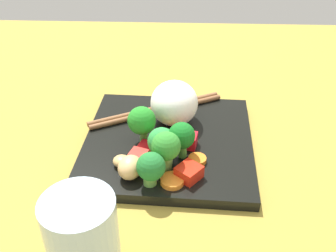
{
  "coord_description": "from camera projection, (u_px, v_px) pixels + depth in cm",
  "views": [
    {
      "loc": [
        49.92,
        2.05,
        38.09
      ],
      "look_at": [
        -0.51,
        -0.08,
        3.61
      ],
      "focal_mm": 43.13,
      "sensor_mm": 36.0,
      "label": 1
    }
  ],
  "objects": [
    {
      "name": "square_plate",
      "position": [
        168.0,
        143.0,
        0.62
      ],
      "size": [
        26.49,
        26.49,
        1.61
      ],
      "primitive_type": "cube",
      "rotation": [
        0.0,
        0.0,
        -0.04
      ],
      "color": "black",
      "rests_on": "ground_plane"
    },
    {
      "name": "rice_mound",
      "position": [
        174.0,
        103.0,
        0.64
      ],
      "size": [
        8.5,
        7.61,
        6.92
      ],
      "primitive_type": "ellipsoid",
      "rotation": [
        0.0,
        0.0,
        3.13
      ],
      "color": "white",
      "rests_on": "square_plate"
    },
    {
      "name": "chicken_piece_0",
      "position": [
        130.0,
        167.0,
        0.54
      ],
      "size": [
        4.44,
        3.9,
        3.02
      ],
      "primitive_type": "ellipsoid",
      "rotation": [
        0.0,
        0.0,
        6.11
      ],
      "color": "tan",
      "rests_on": "square_plate"
    },
    {
      "name": "broccoli_floret_0",
      "position": [
        151.0,
        168.0,
        0.52
      ],
      "size": [
        3.82,
        3.82,
        4.91
      ],
      "color": "#609B41",
      "rests_on": "square_plate"
    },
    {
      "name": "broccoli_floret_2",
      "position": [
        182.0,
        136.0,
        0.56
      ],
      "size": [
        3.84,
        3.84,
        5.71
      ],
      "color": "#579C3A",
      "rests_on": "square_plate"
    },
    {
      "name": "carrot_slice_0",
      "position": [
        197.0,
        160.0,
        0.57
      ],
      "size": [
        3.65,
        3.65,
        0.71
      ],
      "primitive_type": "cylinder",
      "rotation": [
        0.0,
        0.0,
        2.33
      ],
      "color": "orange",
      "rests_on": "square_plate"
    },
    {
      "name": "broccoli_floret_3",
      "position": [
        142.0,
        121.0,
        0.59
      ],
      "size": [
        4.22,
        4.22,
        5.99
      ],
      "color": "#53973A",
      "rests_on": "square_plate"
    },
    {
      "name": "carrot_slice_3",
      "position": [
        168.0,
        142.0,
        0.61
      ],
      "size": [
        3.52,
        3.52,
        0.62
      ],
      "primitive_type": "cylinder",
      "rotation": [
        0.0,
        0.0,
        0.58
      ],
      "color": "orange",
      "rests_on": "square_plate"
    },
    {
      "name": "ground_plane",
      "position": [
        168.0,
        152.0,
        0.63
      ],
      "size": [
        110.0,
        110.0,
        2.0
      ],
      "primitive_type": "cube",
      "color": "olive"
    },
    {
      "name": "pepper_chunk_2",
      "position": [
        139.0,
        157.0,
        0.57
      ],
      "size": [
        2.81,
        2.94,
        1.85
      ],
      "primitive_type": "cube",
      "rotation": [
        0.0,
        0.0,
        4.37
      ],
      "color": "red",
      "rests_on": "square_plate"
    },
    {
      "name": "carrot_slice_2",
      "position": [
        172.0,
        181.0,
        0.53
      ],
      "size": [
        4.18,
        4.18,
        0.74
      ],
      "primitive_type": "cylinder",
      "rotation": [
        0.0,
        0.0,
        5.88
      ],
      "color": "orange",
      "rests_on": "square_plate"
    },
    {
      "name": "pepper_chunk_1",
      "position": [
        188.0,
        140.0,
        0.6
      ],
      "size": [
        2.86,
        2.89,
        2.02
      ],
      "primitive_type": "cube",
      "rotation": [
        0.0,
        0.0,
        1.38
      ],
      "color": "red",
      "rests_on": "square_plate"
    },
    {
      "name": "chopstick_pair",
      "position": [
        157.0,
        110.0,
        0.68
      ],
      "size": [
        12.29,
        21.95,
        0.86
      ],
      "rotation": [
        0.0,
        0.0,
        5.18
      ],
      "color": "brown",
      "rests_on": "square_plate"
    },
    {
      "name": "drinking_glass",
      "position": [
        82.0,
        235.0,
        0.42
      ],
      "size": [
        7.81,
        7.81,
        9.5
      ],
      "primitive_type": "cylinder",
      "color": "silver",
      "rests_on": "ground_plane"
    },
    {
      "name": "broccoli_floret_1",
      "position": [
        162.0,
        142.0,
        0.57
      ],
      "size": [
        4.05,
        4.05,
        4.77
      ],
      "color": "#589338",
      "rests_on": "square_plate"
    },
    {
      "name": "pepper_chunk_0",
      "position": [
        147.0,
        150.0,
        0.59
      ],
      "size": [
        3.64,
        3.44,
        1.3
      ],
      "primitive_type": "cube",
      "rotation": [
        0.0,
        0.0,
        5.93
      ],
      "color": "red",
      "rests_on": "square_plate"
    },
    {
      "name": "pepper_chunk_3",
      "position": [
        189.0,
        172.0,
        0.54
      ],
      "size": [
        4.19,
        4.17,
        1.82
      ],
      "primitive_type": "cube",
      "rotation": [
        0.0,
        0.0,
        5.59
      ],
      "color": "red",
      "rests_on": "square_plate"
    },
    {
      "name": "broccoli_floret_4",
      "position": [
        167.0,
        148.0,
        0.54
      ],
      "size": [
        3.98,
        3.98,
        6.22
      ],
      "color": "#72A44C",
      "rests_on": "square_plate"
    },
    {
      "name": "chicken_piece_2",
      "position": [
        122.0,
        161.0,
        0.56
      ],
      "size": [
        3.1,
        3.21,
        1.5
      ],
      "primitive_type": "ellipsoid",
      "rotation": [
        0.0,
        0.0,
        4.36
      ],
      "color": "tan",
      "rests_on": "square_plate"
    },
    {
      "name": "carrot_slice_1",
      "position": [
        147.0,
        168.0,
        0.56
      ],
      "size": [
        3.82,
        3.82,
        0.66
      ],
      "primitive_type": "cylinder",
      "rotation": [
        0.0,
        0.0,
        4.46
      ],
      "color": "orange",
      "rests_on": "square_plate"
    }
  ]
}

